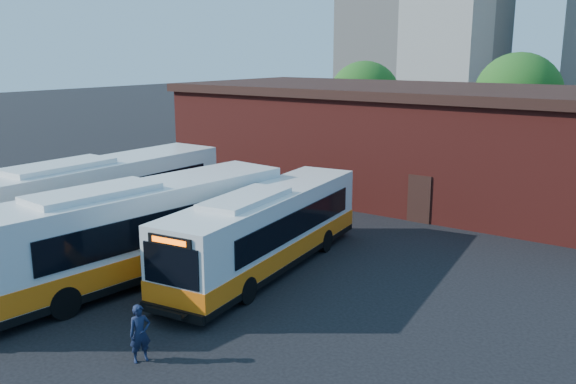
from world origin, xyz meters
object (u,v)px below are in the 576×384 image
Objects in this scene: bus_west at (94,203)px; bus_midwest at (135,235)px; bus_mideast at (266,233)px; transit_worker at (140,333)px.

bus_west is 1.01× the size of bus_midwest.
bus_west is at bearing 163.51° from bus_midwest.
transit_worker is at bearing -85.32° from bus_mideast.
bus_midwest is 1.13× the size of bus_mideast.
bus_mideast reaches higher than transit_worker.
bus_midwest is (5.26, -2.14, -0.03)m from bus_west.
transit_worker is (5.03, -4.21, -0.86)m from bus_midwest.
bus_midwest is at bearing 74.46° from transit_worker.
bus_west is 8.46× the size of transit_worker.
bus_mideast is (8.64, 1.46, -0.23)m from bus_west.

